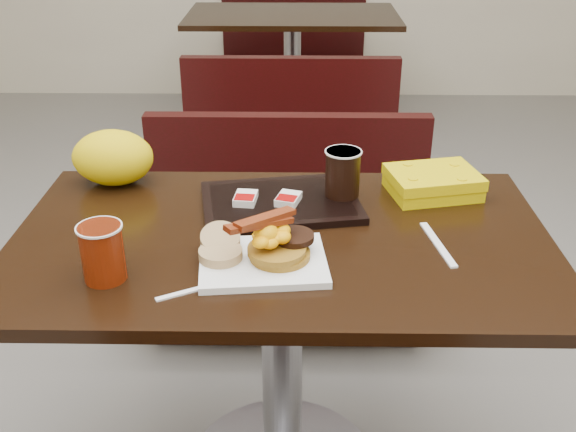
{
  "coord_description": "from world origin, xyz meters",
  "views": [
    {
      "loc": [
        0.03,
        -1.29,
        1.47
      ],
      "look_at": [
        0.02,
        -0.04,
        0.82
      ],
      "focal_mm": 41.57,
      "sensor_mm": 36.0,
      "label": 1
    }
  ],
  "objects_px": {
    "fork": "(179,294)",
    "clamshell": "(433,183)",
    "bench_far_n": "(293,52)",
    "hashbrown_sleeve_left": "(246,198)",
    "pancake_stack": "(280,252)",
    "paper_bag": "(113,158)",
    "hashbrown_sleeve_right": "(288,199)",
    "knife": "(438,244)",
    "bench_near_n": "(287,236)",
    "tray": "(281,202)",
    "table_far": "(292,78)",
    "bench_far_s": "(291,119)",
    "coffee_cup_far": "(343,173)",
    "platter": "(263,262)",
    "coffee_cup_near": "(103,253)",
    "table_near": "(282,367)"
  },
  "relations": [
    {
      "from": "hashbrown_sleeve_right",
      "to": "paper_bag",
      "type": "bearing_deg",
      "value": 178.74
    },
    {
      "from": "hashbrown_sleeve_left",
      "to": "hashbrown_sleeve_right",
      "type": "height_order",
      "value": "same"
    },
    {
      "from": "tray",
      "to": "hashbrown_sleeve_left",
      "type": "bearing_deg",
      "value": -179.72
    },
    {
      "from": "table_near",
      "to": "clamshell",
      "type": "distance_m",
      "value": 0.6
    },
    {
      "from": "bench_far_n",
      "to": "hashbrown_sleeve_right",
      "type": "relative_size",
      "value": 14.68
    },
    {
      "from": "platter",
      "to": "pancake_stack",
      "type": "distance_m",
      "value": 0.04
    },
    {
      "from": "bench_far_s",
      "to": "knife",
      "type": "xyz_separation_m",
      "value": [
        0.34,
        -1.94,
        0.39
      ]
    },
    {
      "from": "paper_bag",
      "to": "platter",
      "type": "bearing_deg",
      "value": -44.89
    },
    {
      "from": "bench_far_s",
      "to": "knife",
      "type": "distance_m",
      "value": 2.01
    },
    {
      "from": "knife",
      "to": "hashbrown_sleeve_right",
      "type": "distance_m",
      "value": 0.37
    },
    {
      "from": "pancake_stack",
      "to": "paper_bag",
      "type": "distance_m",
      "value": 0.59
    },
    {
      "from": "knife",
      "to": "tray",
      "type": "distance_m",
      "value": 0.39
    },
    {
      "from": "table_near",
      "to": "bench_far_s",
      "type": "bearing_deg",
      "value": 90.0
    },
    {
      "from": "bench_far_n",
      "to": "fork",
      "type": "xyz_separation_m",
      "value": [
        -0.19,
        -3.54,
        0.39
      ]
    },
    {
      "from": "coffee_cup_near",
      "to": "fork",
      "type": "height_order",
      "value": "coffee_cup_near"
    },
    {
      "from": "pancake_stack",
      "to": "clamshell",
      "type": "bearing_deg",
      "value": 42.61
    },
    {
      "from": "bench_near_n",
      "to": "table_far",
      "type": "distance_m",
      "value": 1.9
    },
    {
      "from": "hashbrown_sleeve_right",
      "to": "coffee_cup_far",
      "type": "relative_size",
      "value": 0.59
    },
    {
      "from": "bench_far_n",
      "to": "coffee_cup_far",
      "type": "xyz_separation_m",
      "value": [
        0.14,
        -3.12,
        0.46
      ]
    },
    {
      "from": "table_near",
      "to": "paper_bag",
      "type": "relative_size",
      "value": 5.83
    },
    {
      "from": "bench_far_n",
      "to": "hashbrown_sleeve_left",
      "type": "distance_m",
      "value": 3.19
    },
    {
      "from": "bench_far_s",
      "to": "tray",
      "type": "height_order",
      "value": "tray"
    },
    {
      "from": "bench_near_n",
      "to": "coffee_cup_near",
      "type": "height_order",
      "value": "coffee_cup_near"
    },
    {
      "from": "coffee_cup_far",
      "to": "hashbrown_sleeve_left",
      "type": "bearing_deg",
      "value": -169.49
    },
    {
      "from": "table_near",
      "to": "coffee_cup_near",
      "type": "xyz_separation_m",
      "value": [
        -0.34,
        -0.18,
        0.43
      ]
    },
    {
      "from": "hashbrown_sleeve_left",
      "to": "clamshell",
      "type": "distance_m",
      "value": 0.47
    },
    {
      "from": "tray",
      "to": "coffee_cup_far",
      "type": "distance_m",
      "value": 0.17
    },
    {
      "from": "coffee_cup_near",
      "to": "clamshell",
      "type": "height_order",
      "value": "coffee_cup_near"
    },
    {
      "from": "coffee_cup_far",
      "to": "hashbrown_sleeve_right",
      "type": "bearing_deg",
      "value": -160.75
    },
    {
      "from": "fork",
      "to": "clamshell",
      "type": "relative_size",
      "value": 0.59
    },
    {
      "from": "knife",
      "to": "tray",
      "type": "xyz_separation_m",
      "value": [
        -0.35,
        0.19,
        0.01
      ]
    },
    {
      "from": "knife",
      "to": "coffee_cup_far",
      "type": "bearing_deg",
      "value": -147.0
    },
    {
      "from": "fork",
      "to": "coffee_cup_near",
      "type": "bearing_deg",
      "value": 132.3
    },
    {
      "from": "coffee_cup_near",
      "to": "paper_bag",
      "type": "distance_m",
      "value": 0.46
    },
    {
      "from": "pancake_stack",
      "to": "coffee_cup_far",
      "type": "xyz_separation_m",
      "value": [
        0.14,
        0.3,
        0.05
      ]
    },
    {
      "from": "knife",
      "to": "clamshell",
      "type": "distance_m",
      "value": 0.27
    },
    {
      "from": "hashbrown_sleeve_left",
      "to": "table_near",
      "type": "bearing_deg",
      "value": -50.43
    },
    {
      "from": "bench_near_n",
      "to": "tray",
      "type": "bearing_deg",
      "value": -90.58
    },
    {
      "from": "bench_far_n",
      "to": "hashbrown_sleeve_right",
      "type": "xyz_separation_m",
      "value": [
        0.01,
        -3.17,
        0.42
      ]
    },
    {
      "from": "tray",
      "to": "paper_bag",
      "type": "distance_m",
      "value": 0.45
    },
    {
      "from": "table_near",
      "to": "coffee_cup_far",
      "type": "bearing_deg",
      "value": 50.9
    },
    {
      "from": "pancake_stack",
      "to": "hashbrown_sleeve_right",
      "type": "distance_m",
      "value": 0.25
    },
    {
      "from": "pancake_stack",
      "to": "hashbrown_sleeve_left",
      "type": "xyz_separation_m",
      "value": [
        -0.09,
        0.25,
        -0.0
      ]
    },
    {
      "from": "clamshell",
      "to": "pancake_stack",
      "type": "bearing_deg",
      "value": -149.8
    },
    {
      "from": "tray",
      "to": "clamshell",
      "type": "relative_size",
      "value": 1.72
    },
    {
      "from": "knife",
      "to": "coffee_cup_far",
      "type": "height_order",
      "value": "coffee_cup_far"
    },
    {
      "from": "table_far",
      "to": "bench_far_s",
      "type": "distance_m",
      "value": 0.7
    },
    {
      "from": "knife",
      "to": "hashbrown_sleeve_right",
      "type": "relative_size",
      "value": 2.84
    },
    {
      "from": "platter",
      "to": "hashbrown_sleeve_left",
      "type": "distance_m",
      "value": 0.27
    },
    {
      "from": "table_far",
      "to": "pancake_stack",
      "type": "xyz_separation_m",
      "value": [
        -0.0,
        -2.72,
        0.4
      ]
    }
  ]
}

